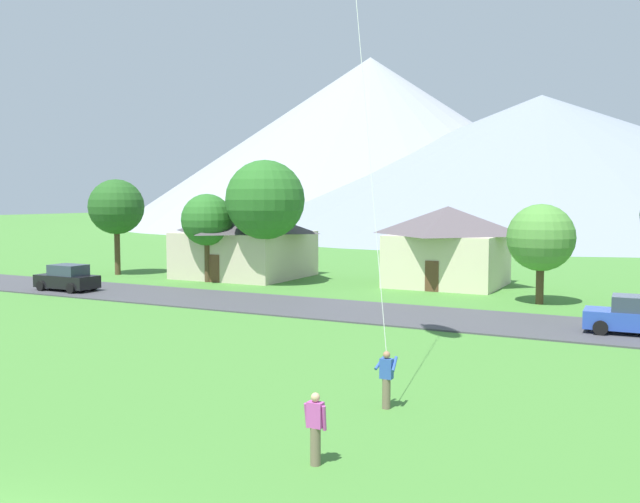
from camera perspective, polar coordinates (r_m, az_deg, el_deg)
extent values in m
cube|color=#424247|center=(35.37, 8.76, -5.36)|extent=(160.00, 6.41, 0.08)
cone|color=gray|center=(139.72, 17.79, 7.03)|extent=(129.30, 129.30, 25.63)
cone|color=#8E939E|center=(153.80, 4.17, 9.04)|extent=(109.73, 109.73, 36.67)
cube|color=beige|center=(52.97, -6.25, -0.24)|extent=(8.59, 7.98, 3.45)
pyramid|color=#474247|center=(52.82, -6.28, 2.65)|extent=(9.27, 8.62, 1.90)
cube|color=brown|center=(49.74, -8.78, -1.41)|extent=(0.90, 0.06, 2.00)
cube|color=beige|center=(48.12, 10.51, -0.71)|extent=(7.26, 6.87, 3.53)
pyramid|color=#564C51|center=(47.96, 10.55, 2.55)|extent=(7.84, 7.41, 1.94)
cube|color=brown|center=(44.92, 9.24, -2.04)|extent=(0.90, 0.06, 2.00)
cylinder|color=#4C3823|center=(50.08, -9.30, -0.75)|extent=(0.44, 0.44, 3.09)
sphere|color=#286623|center=(49.90, -9.34, 2.61)|extent=(3.72, 3.72, 3.72)
cylinder|color=#4C3823|center=(41.13, 17.75, -2.53)|extent=(0.44, 0.44, 2.37)
sphere|color=#4C8938|center=(40.91, 17.83, 1.11)|extent=(3.82, 3.82, 3.82)
cylinder|color=brown|center=(47.82, -4.54, -0.49)|extent=(0.44, 0.44, 3.86)
sphere|color=#286623|center=(47.64, -4.57, 4.29)|extent=(5.49, 5.49, 5.49)
cylinder|color=#4C3823|center=(56.39, -16.44, 0.03)|extent=(0.44, 0.44, 3.73)
sphere|color=#23561E|center=(56.24, -16.52, 3.57)|extent=(4.31, 4.31, 4.31)
cube|color=#2847A8|center=(33.33, 24.63, -5.21)|extent=(4.26, 1.94, 0.80)
cube|color=#2D3847|center=(33.22, 24.94, -3.96)|extent=(2.25, 1.66, 0.68)
cylinder|color=black|center=(32.51, 22.21, -5.87)|extent=(0.65, 0.26, 0.64)
cylinder|color=black|center=(34.32, 22.37, -5.34)|extent=(0.65, 0.26, 0.64)
cube|color=black|center=(47.32, -20.23, -2.32)|extent=(4.22, 1.86, 0.80)
cube|color=#2D3847|center=(47.13, -20.13, -1.44)|extent=(2.22, 1.61, 0.68)
cylinder|color=black|center=(47.76, -22.12, -2.65)|extent=(0.64, 0.25, 0.64)
cylinder|color=black|center=(48.96, -20.48, -2.44)|extent=(0.64, 0.25, 0.64)
cylinder|color=black|center=(45.74, -19.94, -2.89)|extent=(0.64, 0.25, 0.64)
cylinder|color=black|center=(46.99, -18.28, -2.66)|extent=(0.64, 0.25, 0.64)
cylinder|color=#70604C|center=(20.25, 5.52, -11.63)|extent=(0.24, 0.24, 0.88)
cube|color=#2D51A3|center=(20.06, 5.53, -9.63)|extent=(0.36, 0.22, 0.58)
sphere|color=#9E7051|center=(19.96, 5.54, -8.51)|extent=(0.21, 0.21, 0.21)
cylinder|color=#2D51A3|center=(20.16, 5.01, -9.14)|extent=(0.18, 0.55, 0.37)
cylinder|color=#2D51A3|center=(20.00, 6.19, -9.26)|extent=(0.18, 0.55, 0.37)
cylinder|color=silver|center=(21.72, 3.63, 13.47)|extent=(2.90, 3.16, 15.80)
cylinder|color=#70604C|center=(16.17, -0.38, -15.82)|extent=(0.24, 0.24, 0.88)
cube|color=#B7479E|center=(15.93, -0.38, -13.36)|extent=(0.36, 0.22, 0.58)
sphere|color=tan|center=(15.82, -0.38, -11.98)|extent=(0.21, 0.21, 0.21)
cylinder|color=#B7479E|center=(16.05, -1.10, -13.42)|extent=(0.12, 0.18, 0.59)
cylinder|color=#B7479E|center=(15.85, 0.35, -13.64)|extent=(0.12, 0.18, 0.59)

